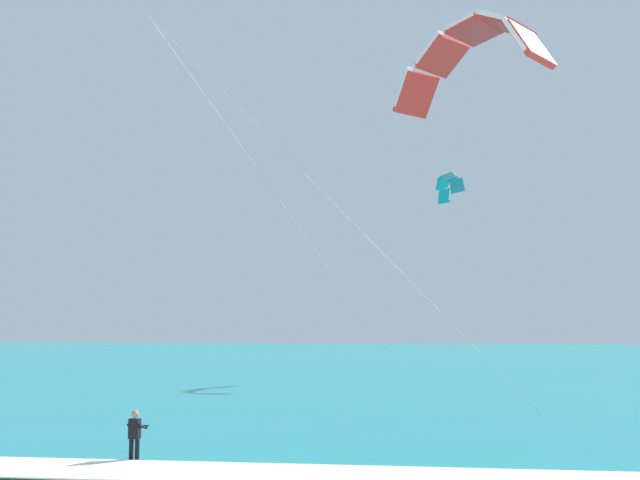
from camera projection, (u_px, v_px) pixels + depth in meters
The scene contains 6 objects.
sea at pixel (387, 362), 79.34m from camera, with size 200.00×120.00×0.20m, color teal.
surf_foam at pixel (297, 474), 21.15m from camera, with size 200.00×2.85×0.04m, color white.
surfboard at pixel (134, 466), 23.34m from camera, with size 0.65×1.45×0.09m.
kitesurfer at pixel (135, 435), 23.45m from camera, with size 0.57×0.57×1.69m.
kite_primary at pixel (469, 51), 31.20m from camera, with size 13.78×11.09×15.33m.
kite_distant at pixel (448, 184), 58.85m from camera, with size 2.05×5.69×2.07m.
Camera 1 is at (3.41, -6.76, 4.43)m, focal length 43.33 mm.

